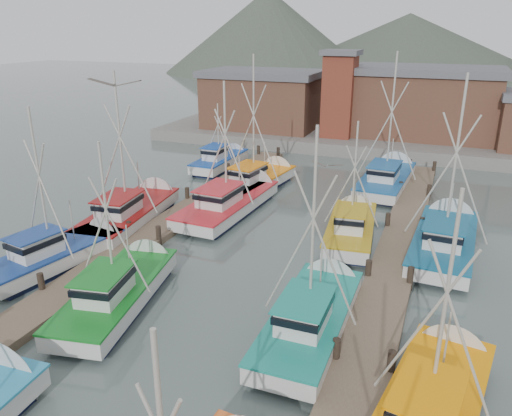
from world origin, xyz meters
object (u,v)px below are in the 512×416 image
at_px(boat_12, 258,180).
at_px(lookout_tower, 339,93).
at_px(boat_4, 122,288).
at_px(boat_8, 232,201).

bearing_deg(boat_12, lookout_tower, 88.53).
relative_size(boat_4, boat_8, 0.86).
height_order(boat_8, boat_12, boat_12).
bearing_deg(boat_4, boat_8, 80.62).
height_order(lookout_tower, boat_4, lookout_tower).
distance_m(lookout_tower, boat_12, 16.83).
height_order(boat_4, boat_12, boat_12).
distance_m(lookout_tower, boat_8, 21.85).
bearing_deg(boat_8, lookout_tower, 86.62).
bearing_deg(boat_8, boat_12, 94.55).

